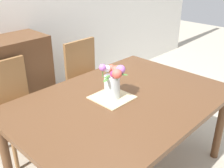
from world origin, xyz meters
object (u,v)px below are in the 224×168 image
Objects in this scene: dining_table at (122,107)px; flower_vase at (113,80)px; chair_right at (87,74)px; chair_left at (14,102)px.

flower_vase reaches higher than dining_table.
chair_right is at bearing 64.32° from dining_table.
flower_vase is at bearing 115.78° from chair_left.
chair_right is (0.90, 0.00, 0.00)m from chair_left.
flower_vase reaches higher than chair_left.
dining_table is 0.24m from flower_vase.
chair_right is 1.06m from flower_vase.
chair_left is at bearing 115.68° from dining_table.
chair_left is 1.03m from flower_vase.
chair_left and chair_right have the same top height.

